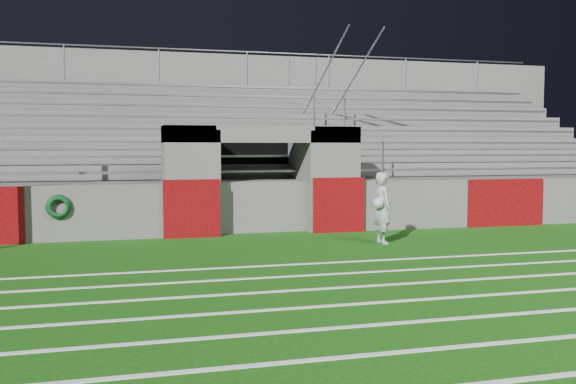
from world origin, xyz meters
name	(u,v)px	position (x,y,z in m)	size (l,w,h in m)	color
ground	(302,255)	(0.00, 0.00, 0.00)	(90.00, 90.00, 0.00)	#13480C
field_markings	(421,321)	(0.00, -5.00, 0.01)	(28.00, 8.09, 0.01)	white
stadium_structure	(230,166)	(0.00, 7.97, 1.49)	(26.00, 8.48, 5.42)	#565452
goalkeeper_with_ball	(382,208)	(2.09, 0.94, 0.78)	(0.49, 0.59, 1.56)	#9FA3A8
hose_coil	(58,207)	(-4.71, 2.93, 0.79)	(0.54, 0.15, 0.54)	#0B3B17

